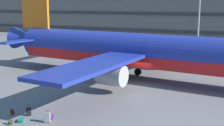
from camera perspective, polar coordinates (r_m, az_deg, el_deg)
The scene contains 9 objects.
ground_plane at distance 35.23m, azimuth 5.29°, elevation -3.84°, with size 600.00×600.00×0.00m, color slate.
terminal_structure at distance 83.18m, azimuth 17.17°, elevation 10.25°, with size 174.82×14.68×17.08m.
airliner at distance 36.64m, azimuth 5.21°, elevation 2.10°, with size 41.34×33.42×11.46m.
suitcase_navy at distance 25.24m, azimuth -11.26°, elevation -9.83°, with size 0.71×0.77×0.25m.
suitcase_red at distance 25.17m, azimuth -16.44°, elevation -10.12°, with size 0.68×0.78×0.25m.
suitcase_orange at distance 24.40m, azimuth -11.91°, elevation -9.80°, with size 0.51×0.40×0.95m.
suitcase_purple at distance 26.19m, azimuth -15.20°, elevation -8.64°, with size 0.41×0.43×0.89m.
backpack_teal at distance 24.81m, azimuth -18.39°, elevation -10.33°, with size 0.36×0.38×0.51m.
backpack_small at distance 26.94m, azimuth -17.95°, elevation -8.58°, with size 0.42×0.40×0.51m.
Camera 1 is at (11.16, -32.17, 9.03)m, focal length 49.30 mm.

